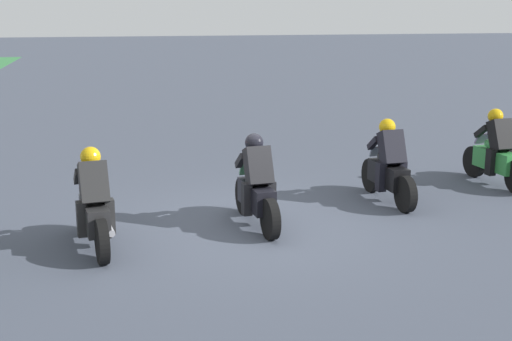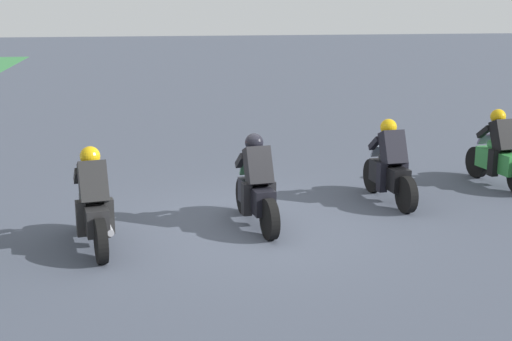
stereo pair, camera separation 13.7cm
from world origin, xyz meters
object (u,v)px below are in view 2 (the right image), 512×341
(rider_lane_a, at_px, (499,155))
(rider_lane_d, at_px, (94,207))
(rider_lane_b, at_px, (390,168))
(rider_lane_c, at_px, (256,189))

(rider_lane_a, bearing_deg, rider_lane_d, 99.65)
(rider_lane_a, relative_size, rider_lane_b, 1.00)
(rider_lane_b, height_order, rider_lane_c, same)
(rider_lane_b, bearing_deg, rider_lane_a, -78.53)
(rider_lane_a, xyz_separation_m, rider_lane_c, (-1.79, 5.12, 0.00))
(rider_lane_c, xyz_separation_m, rider_lane_d, (-0.63, 2.53, 0.00))
(rider_lane_b, xyz_separation_m, rider_lane_c, (-1.01, 2.60, 0.00))
(rider_lane_a, relative_size, rider_lane_c, 1.00)
(rider_lane_d, bearing_deg, rider_lane_c, -86.02)
(rider_lane_a, height_order, rider_lane_b, same)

